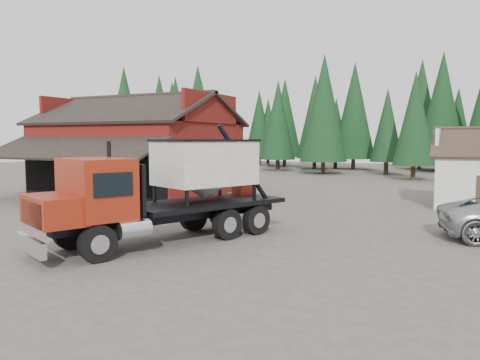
% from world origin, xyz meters
% --- Properties ---
extents(ground, '(120.00, 120.00, 0.00)m').
position_xyz_m(ground, '(0.00, 0.00, 0.00)').
color(ground, '#4E433D').
rests_on(ground, ground).
extents(red_barn, '(12.80, 13.63, 7.18)m').
position_xyz_m(red_barn, '(-11.00, 9.90, 2.69)').
color(red_barn, maroon).
rests_on(red_barn, ground).
extents(conifer_backdrop, '(76.00, 16.00, 16.00)m').
position_xyz_m(conifer_backdrop, '(0.00, 42.00, 0.00)').
color(conifer_backdrop, black).
rests_on(conifer_backdrop, ground).
extents(near_pine_a, '(4.40, 4.40, 11.40)m').
position_xyz_m(near_pine_a, '(-22.00, 28.00, 6.39)').
color(near_pine_a, '#382619').
rests_on(near_pine_a, ground).
extents(near_pine_b, '(3.96, 3.96, 10.40)m').
position_xyz_m(near_pine_b, '(6.00, 30.00, 5.89)').
color(near_pine_b, '#382619').
rests_on(near_pine_b, ground).
extents(near_pine_d, '(5.28, 5.28, 13.40)m').
position_xyz_m(near_pine_d, '(-4.00, 34.00, 7.39)').
color(near_pine_d, '#382619').
rests_on(near_pine_d, ground).
extents(feed_truck, '(6.50, 10.23, 4.52)m').
position_xyz_m(feed_truck, '(0.37, -2.98, 2.11)').
color(feed_truck, black).
rests_on(feed_truck, ground).
extents(equip_box, '(0.89, 1.21, 0.60)m').
position_xyz_m(equip_box, '(-6.00, -0.32, 0.30)').
color(equip_box, maroon).
rests_on(equip_box, ground).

